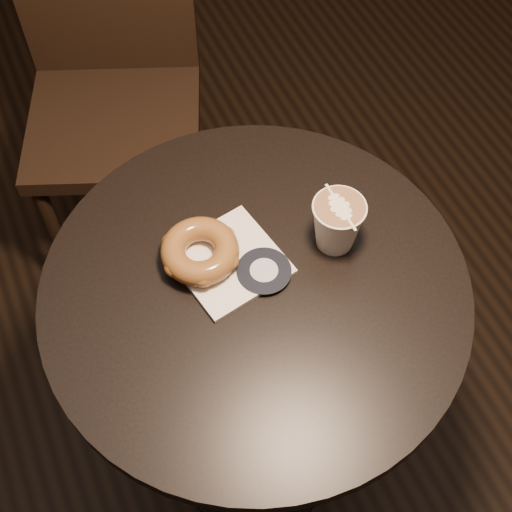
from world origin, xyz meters
name	(u,v)px	position (x,y,z in m)	size (l,w,h in m)	color
cafe_table	(255,340)	(0.00, 0.00, 0.55)	(0.70, 0.70, 0.75)	black
chair	(109,59)	(-0.02, 0.80, 0.58)	(0.53, 0.53, 1.04)	black
pastry_bag	(229,261)	(-0.02, 0.06, 0.75)	(0.16, 0.16, 0.01)	white
doughnut	(200,251)	(-0.06, 0.08, 0.78)	(0.13, 0.13, 0.04)	brown
latte_cup	(337,224)	(0.16, 0.02, 0.80)	(0.09, 0.09, 0.10)	white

